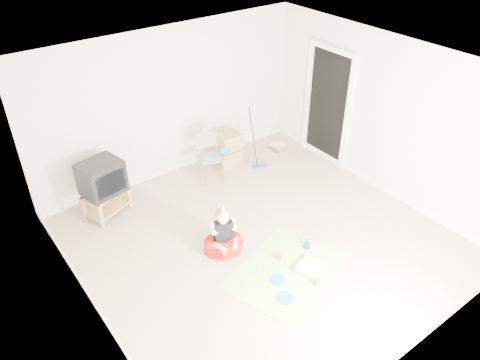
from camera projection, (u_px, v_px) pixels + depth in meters
ground at (262, 240)px, 6.94m from camera, size 5.00×5.00×0.00m
doorway_recess at (328, 107)px, 8.41m from camera, size 0.02×0.90×2.05m
tv_stand at (106, 201)px, 7.34m from camera, size 0.78×0.65×0.42m
crt_tv at (102, 178)px, 7.11m from camera, size 0.69×0.61×0.52m
folding_chair at (210, 158)px, 8.11m from camera, size 0.47×0.45×0.87m
cardboard_boxes at (228, 151)px, 8.57m from camera, size 0.51×0.39×0.62m
floor_mop at (260, 154)px, 8.52m from camera, size 0.28×0.36×1.09m
book_pile at (277, 146)px, 9.20m from camera, size 0.26×0.31×0.10m
seated_woman at (224, 240)px, 6.68m from camera, size 0.70×0.70×0.82m
party_mat at (285, 270)px, 6.41m from camera, size 1.87×1.59×0.01m
birthday_cake at (309, 267)px, 6.41m from camera, size 0.38×0.34×0.15m
blue_plate_near at (278, 280)px, 6.25m from camera, size 0.24×0.24×0.01m
blue_plate_far at (285, 298)px, 5.99m from camera, size 0.31×0.31×0.01m
orange_cup_near at (279, 257)px, 6.57m from camera, size 0.09×0.09×0.08m
orange_cup_far at (317, 282)px, 6.16m from camera, size 0.11×0.11×0.09m
blue_party_hat at (307, 243)px, 6.76m from camera, size 0.12×0.12×0.16m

